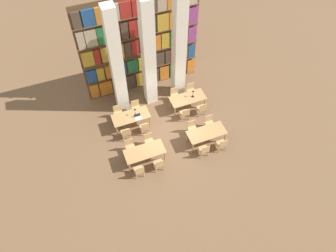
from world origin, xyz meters
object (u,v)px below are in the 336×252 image
object	(u,v)px
chair_3	(149,140)
chair_9	(118,112)
reading_table_2	(131,117)
chair_14	(202,108)
chair_12	(185,113)
chair_15	(191,90)
chair_13	(175,95)
desk_lamp_0	(135,111)
chair_8	(126,133)
chair_7	(209,122)
reading_table_3	(188,99)
desk_lamp_1	(193,92)
chair_11	(136,107)
reading_table_0	(145,152)
chair_0	(139,170)
pillar_left	(116,64)
pillar_right	(179,48)
chair_1	(130,146)
chair_5	(192,128)
laptop	(138,117)
chair_2	(159,164)
reading_table_1	(207,133)
chair_4	(204,150)
pillar_center	(148,56)
chair_10	(145,127)

from	to	relation	value
chair_3	chair_9	world-z (taller)	same
chair_3	chair_9	bearing A→B (deg)	-67.98
reading_table_2	chair_14	xyz separation A→B (m)	(3.63, -0.58, -0.19)
chair_12	chair_15	world-z (taller)	same
chair_9	chair_15	world-z (taller)	same
chair_3	chair_13	world-z (taller)	same
desk_lamp_0	chair_8	bearing A→B (deg)	-137.44
chair_7	chair_9	bearing A→B (deg)	-29.10
chair_3	chair_8	xyz separation A→B (m)	(-0.90, 0.83, 0.00)
desk_lamp_0	reading_table_3	distance (m)	2.92
desk_lamp_1	chair_13	bearing A→B (deg)	135.06
chair_11	reading_table_0	bearing A→B (deg)	80.27
reading_table_0	chair_13	world-z (taller)	chair_13
reading_table_0	chair_0	bearing A→B (deg)	-125.53
pillar_left	chair_8	bearing A→B (deg)	-101.69
pillar_left	pillar_right	xyz separation A→B (m)	(3.15, 0.00, 0.00)
chair_7	reading_table_3	world-z (taller)	chair_7
desk_lamp_1	chair_0	bearing A→B (deg)	-142.15
chair_1	chair_7	xyz separation A→B (m)	(4.11, -0.03, 0.00)
reading_table_0	chair_14	size ratio (longest dim) A/B	2.15
chair_8	chair_11	bearing A→B (deg)	55.47
chair_5	chair_11	distance (m)	3.14
laptop	chair_13	xyz separation A→B (m)	(2.39, 1.05, -0.32)
pillar_right	chair_2	bearing A→B (deg)	-121.71
reading_table_1	desk_lamp_1	distance (m)	2.43
chair_5	chair_7	world-z (taller)	same
chair_1	chair_11	size ratio (longest dim) A/B	1.00
chair_11	chair_15	xyz separation A→B (m)	(3.15, 0.12, 0.00)
chair_11	chair_4	bearing A→B (deg)	120.59
pillar_right	chair_9	bearing A→B (deg)	-169.01
reading_table_1	chair_15	bearing A→B (deg)	79.94
chair_1	chair_9	bearing A→B (deg)	-90.97
pillar_center	chair_10	world-z (taller)	pillar_center
chair_5	chair_12	distance (m)	0.98
chair_4	chair_0	bearing A→B (deg)	179.42
chair_3	reading_table_2	world-z (taller)	chair_3
pillar_center	chair_12	size ratio (longest dim) A/B	6.95
reading_table_0	chair_15	xyz separation A→B (m)	(3.65, 3.06, -0.19)
pillar_right	reading_table_2	distance (m)	4.12
reading_table_2	desk_lamp_1	world-z (taller)	desk_lamp_1
chair_8	chair_0	bearing A→B (deg)	-90.97
reading_table_0	chair_8	distance (m)	1.61
reading_table_3	chair_1	bearing A→B (deg)	-155.63
desk_lamp_0	chair_10	bearing A→B (deg)	-70.42
pillar_left	chair_8	world-z (taller)	pillar_left
reading_table_0	chair_5	distance (m)	2.77
pillar_left	reading_table_3	xyz separation A→B (m)	(3.18, -1.28, -2.34)
chair_10	reading_table_1	bearing A→B (deg)	-30.99
pillar_right	chair_3	world-z (taller)	pillar_right
chair_4	chair_15	bearing A→B (deg)	75.58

